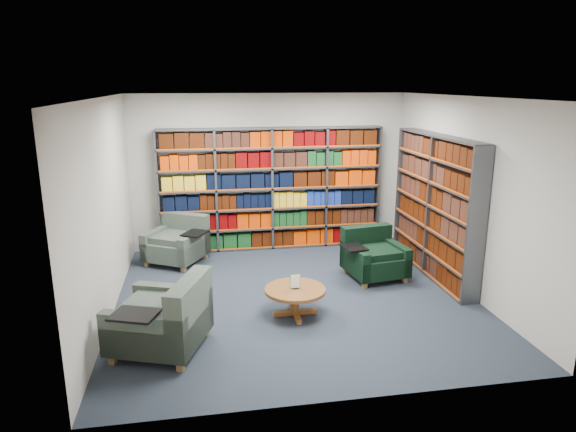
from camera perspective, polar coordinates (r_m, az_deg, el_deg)
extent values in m
cube|color=#1D2631|center=(7.45, 0.81, -9.04)|extent=(5.00, 5.00, 0.01)
cube|color=white|center=(6.82, 0.89, 13.11)|extent=(5.00, 5.00, 0.01)
cube|color=#B5AEA3|center=(9.43, -2.00, 4.96)|extent=(5.00, 0.01, 2.80)
cube|color=#B5AEA3|center=(4.66, 6.62, -5.40)|extent=(5.00, 0.01, 2.80)
cube|color=#B5AEA3|center=(6.99, -19.76, 0.64)|extent=(0.01, 5.00, 2.80)
cube|color=#B5AEA3|center=(7.85, 19.12, 2.17)|extent=(0.01, 5.00, 2.80)
cube|color=#47494F|center=(9.32, -1.85, 2.97)|extent=(4.00, 0.28, 2.20)
cube|color=silver|center=(9.45, -1.96, 3.13)|extent=(4.00, 0.02, 2.20)
cube|color=#D84C0A|center=(9.20, -1.73, 2.81)|extent=(4.00, 0.01, 2.20)
cube|color=#580001|center=(9.55, -1.80, -2.45)|extent=(3.88, 0.21, 0.29)
cube|color=#0F3B16|center=(9.45, -1.82, -0.32)|extent=(3.88, 0.21, 0.29)
cube|color=black|center=(9.36, -1.84, 1.84)|extent=(3.88, 0.21, 0.29)
cube|color=gold|center=(9.29, -1.85, 4.05)|extent=(3.88, 0.21, 0.29)
cube|color=#C72F00|center=(9.23, -1.87, 6.29)|extent=(3.88, 0.21, 0.29)
cube|color=#331001|center=(9.18, -1.89, 8.55)|extent=(3.88, 0.21, 0.29)
cube|color=#47494F|center=(8.36, 16.00, 1.03)|extent=(0.28, 2.50, 2.20)
cube|color=silver|center=(8.42, 16.80, 1.06)|extent=(0.02, 2.50, 2.20)
cube|color=#D84C0A|center=(8.31, 15.20, 1.00)|extent=(0.02, 2.50, 2.20)
cube|color=#331001|center=(8.62, 15.57, -4.93)|extent=(0.21, 2.38, 0.29)
cube|color=#33180E|center=(8.51, 15.74, -2.60)|extent=(0.21, 2.38, 0.29)
cube|color=#331001|center=(8.41, 15.91, -0.22)|extent=(0.21, 2.38, 0.29)
cube|color=#33180E|center=(8.32, 16.09, 2.22)|extent=(0.21, 2.38, 0.29)
cube|color=#33180E|center=(8.26, 16.27, 4.71)|extent=(0.21, 2.38, 0.29)
cube|color=#33180E|center=(8.20, 16.45, 7.23)|extent=(0.21, 2.38, 0.29)
cube|color=#092B36|center=(8.94, -12.33, -3.53)|extent=(1.18, 1.18, 0.31)
cube|color=#092B36|center=(9.15, -11.27, -1.79)|extent=(0.84, 0.60, 0.69)
cube|color=#092B36|center=(9.11, -14.28, -2.79)|extent=(0.55, 0.81, 0.46)
cube|color=#092B36|center=(8.73, -10.35, -3.34)|extent=(0.55, 0.81, 0.46)
cube|color=black|center=(8.60, -10.31, -1.89)|extent=(0.49, 0.53, 0.02)
cube|color=brown|center=(8.92, -15.41, -5.12)|extent=(0.09, 0.09, 0.10)
cube|color=brown|center=(8.54, -11.53, -5.78)|extent=(0.09, 0.09, 0.10)
cube|color=brown|center=(9.47, -12.92, -3.81)|extent=(0.09, 0.09, 0.10)
cube|color=brown|center=(9.11, -9.19, -4.35)|extent=(0.09, 0.09, 0.10)
cube|color=black|center=(8.19, 9.63, -5.15)|extent=(0.95, 0.95, 0.30)
cube|color=black|center=(8.40, 8.65, -3.26)|extent=(0.85, 0.31, 0.67)
cube|color=black|center=(8.01, 7.42, -4.95)|extent=(0.25, 0.84, 0.44)
cube|color=black|center=(8.33, 11.80, -4.37)|extent=(0.25, 0.84, 0.44)
cube|color=black|center=(7.88, 7.32, -3.45)|extent=(0.37, 0.45, 0.02)
cube|color=brown|center=(7.83, 8.51, -7.59)|extent=(0.07, 0.07, 0.09)
cube|color=brown|center=(8.15, 12.85, -6.90)|extent=(0.07, 0.07, 0.09)
cube|color=brown|center=(8.40, 6.40, -5.93)|extent=(0.07, 0.07, 0.09)
cube|color=brown|center=(8.70, 10.53, -5.37)|extent=(0.07, 0.07, 0.09)
cube|color=#092B36|center=(6.18, -14.05, -11.85)|extent=(1.24, 1.24, 0.34)
cube|color=#092B36|center=(5.95, -10.83, -10.45)|extent=(0.53, 0.98, 0.77)
cube|color=#092B36|center=(6.48, -12.62, -9.64)|extent=(0.95, 0.47, 0.51)
cube|color=#092B36|center=(5.82, -15.76, -12.79)|extent=(0.95, 0.47, 0.51)
cube|color=black|center=(5.68, -16.69, -10.46)|extent=(0.57, 0.50, 0.03)
cube|color=brown|center=(6.75, -15.66, -11.70)|extent=(0.10, 0.10, 0.11)
cube|color=brown|center=(6.14, -18.94, -14.79)|extent=(0.10, 0.10, 0.11)
cube|color=brown|center=(6.47, -9.18, -12.55)|extent=(0.10, 0.10, 0.11)
cube|color=brown|center=(5.82, -11.85, -15.98)|extent=(0.10, 0.10, 0.11)
cylinder|color=brown|center=(6.77, 0.80, -8.23)|extent=(0.80, 0.80, 0.04)
cylinder|color=brown|center=(6.84, 0.80, -9.60)|extent=(0.11, 0.11, 0.32)
cube|color=brown|center=(6.90, 0.79, -10.68)|extent=(0.58, 0.07, 0.05)
cube|color=brown|center=(6.90, 0.79, -10.68)|extent=(0.07, 0.58, 0.05)
cube|color=black|center=(6.76, 0.80, -8.02)|extent=(0.09, 0.04, 0.01)
cube|color=white|center=(6.73, 0.81, -7.28)|extent=(0.12, 0.01, 0.18)
cube|color=#145926|center=(6.73, 0.79, -7.26)|extent=(0.14, 0.00, 0.19)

